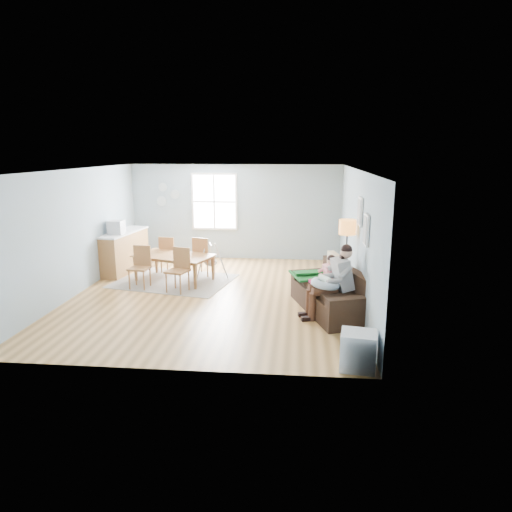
# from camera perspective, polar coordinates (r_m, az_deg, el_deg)

# --- Properties ---
(room) EXTENTS (8.40, 9.40, 3.90)m
(room) POSITION_cam_1_polar(r_m,az_deg,el_deg) (9.58, -5.56, 9.05)
(room) COLOR olive
(window) EXTENTS (1.32, 0.08, 1.62)m
(window) POSITION_cam_1_polar(r_m,az_deg,el_deg) (13.15, -5.22, 6.78)
(window) COLOR white
(window) RESTS_ON room
(pictures) EXTENTS (0.05, 1.34, 0.74)m
(pictures) POSITION_cam_1_polar(r_m,az_deg,el_deg) (8.50, 13.21, 4.39)
(pictures) COLOR white
(pictures) RESTS_ON room
(wall_plates) EXTENTS (0.67, 0.02, 0.66)m
(wall_plates) POSITION_cam_1_polar(r_m,az_deg,el_deg) (13.46, -11.16, 7.50)
(wall_plates) COLOR #889EA4
(wall_plates) RESTS_ON room
(sofa) EXTENTS (1.56, 2.33, 0.87)m
(sofa) POSITION_cam_1_polar(r_m,az_deg,el_deg) (9.06, 9.61, -4.96)
(sofa) COLOR black
(sofa) RESTS_ON room
(green_throw) EXTENTS (1.18, 1.09, 0.04)m
(green_throw) POSITION_cam_1_polar(r_m,az_deg,el_deg) (9.59, 7.56, -2.34)
(green_throw) COLOR #145A25
(green_throw) RESTS_ON sofa
(beige_pillow) EXTENTS (0.25, 0.52, 0.50)m
(beige_pillow) POSITION_cam_1_polar(r_m,az_deg,el_deg) (9.51, 9.66, -1.11)
(beige_pillow) COLOR #C3B295
(beige_pillow) RESTS_ON sofa
(father) EXTENTS (1.04, 0.63, 1.40)m
(father) POSITION_cam_1_polar(r_m,az_deg,el_deg) (8.61, 9.67, -2.85)
(father) COLOR gray
(father) RESTS_ON sofa
(nursing_pillow) EXTENTS (0.68, 0.67, 0.22)m
(nursing_pillow) POSITION_cam_1_polar(r_m,az_deg,el_deg) (8.57, 8.65, -3.44)
(nursing_pillow) COLOR silver
(nursing_pillow) RESTS_ON father
(infant) EXTENTS (0.26, 0.37, 0.14)m
(infant) POSITION_cam_1_polar(r_m,az_deg,el_deg) (8.58, 8.56, -2.84)
(infant) COLOR white
(infant) RESTS_ON nursing_pillow
(toddler) EXTENTS (0.58, 0.38, 0.87)m
(toddler) POSITION_cam_1_polar(r_m,az_deg,el_deg) (9.09, 8.76, -2.05)
(toddler) COLOR white
(toddler) RESTS_ON sofa
(floor_lamp) EXTENTS (0.34, 0.34, 1.71)m
(floor_lamp) POSITION_cam_1_polar(r_m,az_deg,el_deg) (9.48, 11.33, 2.70)
(floor_lamp) COLOR black
(floor_lamp) RESTS_ON room
(storage_cube) EXTENTS (0.56, 0.51, 0.55)m
(storage_cube) POSITION_cam_1_polar(r_m,az_deg,el_deg) (6.85, 12.57, -11.46)
(storage_cube) COLOR silver
(storage_cube) RESTS_ON room
(rug) EXTENTS (3.01, 2.52, 0.01)m
(rug) POSITION_cam_1_polar(r_m,az_deg,el_deg) (11.20, -10.19, -3.08)
(rug) COLOR gray
(rug) RESTS_ON room
(dining_table) EXTENTS (2.05, 1.53, 0.64)m
(dining_table) POSITION_cam_1_polar(r_m,az_deg,el_deg) (11.11, -10.25, -1.52)
(dining_table) COLOR brown
(dining_table) RESTS_ON rug
(chair_sw) EXTENTS (0.47, 0.47, 0.96)m
(chair_sw) POSITION_cam_1_polar(r_m,az_deg,el_deg) (10.74, -14.21, -0.97)
(chair_sw) COLOR #9E6036
(chair_sw) RESTS_ON rug
(chair_se) EXTENTS (0.55, 0.55, 0.98)m
(chair_se) POSITION_cam_1_polar(r_m,az_deg,el_deg) (10.28, -9.57, -1.31)
(chair_se) COLOR #9E6036
(chair_se) RESTS_ON rug
(chair_nw) EXTENTS (0.49, 0.49, 0.96)m
(chair_nw) POSITION_cam_1_polar(r_m,az_deg,el_deg) (11.84, -10.88, 0.47)
(chair_nw) COLOR #9E6036
(chair_nw) RESTS_ON rug
(chair_ne) EXTENTS (0.55, 0.55, 0.99)m
(chair_ne) POSITION_cam_1_polar(r_m,az_deg,el_deg) (11.43, -6.71, 0.29)
(chair_ne) COLOR #9E6036
(chair_ne) RESTS_ON rug
(counter) EXTENTS (0.76, 1.91, 1.04)m
(counter) POSITION_cam_1_polar(r_m,az_deg,el_deg) (12.34, -16.16, 0.61)
(counter) COLOR brown
(counter) RESTS_ON room
(monitor) EXTENTS (0.36, 0.34, 0.34)m
(monitor) POSITION_cam_1_polar(r_m,az_deg,el_deg) (11.90, -17.10, 3.46)
(monitor) COLOR #ACADB1
(monitor) RESTS_ON counter
(baby_swing) EXTENTS (0.98, 0.99, 0.81)m
(baby_swing) POSITION_cam_1_polar(r_m,az_deg,el_deg) (11.46, -5.68, -0.70)
(baby_swing) COLOR #ACADB1
(baby_swing) RESTS_ON room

